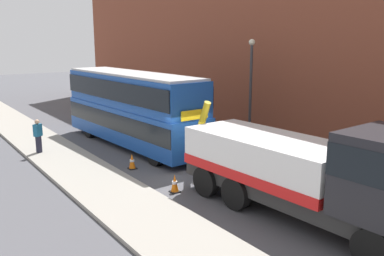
{
  "coord_description": "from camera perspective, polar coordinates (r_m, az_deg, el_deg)",
  "views": [
    {
      "loc": [
        13.78,
        -10.34,
        5.83
      ],
      "look_at": [
        -0.62,
        -0.06,
        2.0
      ],
      "focal_mm": 38.56,
      "sensor_mm": 36.0,
      "label": 1
    }
  ],
  "objects": [
    {
      "name": "ground_plane",
      "position": [
        18.19,
        1.29,
        -6.48
      ],
      "size": [
        120.0,
        120.0,
        0.0
      ],
      "primitive_type": "plane",
      "color": "#4C4C51"
    },
    {
      "name": "near_kerb",
      "position": [
        16.15,
        -10.88,
        -8.89
      ],
      "size": [
        60.0,
        2.8,
        0.15
      ],
      "primitive_type": "cube",
      "color": "gray",
      "rests_on": "ground_plane"
    },
    {
      "name": "recovery_tow_truck",
      "position": [
        13.66,
        15.99,
        -5.62
      ],
      "size": [
        10.2,
        3.08,
        3.67
      ],
      "rotation": [
        0.0,
        0.0,
        0.05
      ],
      "color": "#2D2D2D",
      "rests_on": "ground_plane"
    },
    {
      "name": "double_decker_bus",
      "position": [
        22.85,
        -8.33,
        3.03
      ],
      "size": [
        11.14,
        3.1,
        4.06
      ],
      "rotation": [
        0.0,
        0.0,
        0.05
      ],
      "color": "#19479E",
      "rests_on": "ground_plane"
    },
    {
      "name": "pedestrian_onlooker",
      "position": [
        22.34,
        -20.5,
        -1.09
      ],
      "size": [
        0.44,
        0.48,
        1.71
      ],
      "rotation": [
        0.0,
        0.0,
        0.58
      ],
      "color": "#232333",
      "rests_on": "near_kerb"
    },
    {
      "name": "traffic_cone_near_bus",
      "position": [
        19.09,
        -8.29,
        -4.63
      ],
      "size": [
        0.36,
        0.36,
        0.72
      ],
      "color": "orange",
      "rests_on": "ground_plane"
    },
    {
      "name": "traffic_cone_midway",
      "position": [
        16.12,
        -2.41,
        -7.71
      ],
      "size": [
        0.36,
        0.36,
        0.72
      ],
      "color": "orange",
      "rests_on": "ground_plane"
    },
    {
      "name": "street_lamp",
      "position": [
        23.98,
        8.14,
        6.45
      ],
      "size": [
        0.36,
        0.36,
        5.83
      ],
      "color": "#38383D",
      "rests_on": "ground_plane"
    }
  ]
}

